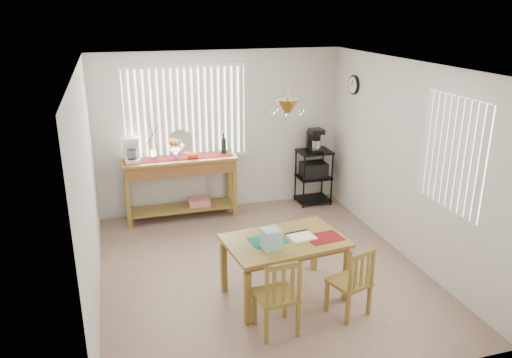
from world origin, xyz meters
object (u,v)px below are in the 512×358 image
object	(u,v)px
wire_cart	(314,172)
chair_right	(351,282)
chair_left	(278,296)
dining_table	(285,246)
sideboard	(181,173)
cart_items	(315,140)

from	to	relation	value
wire_cart	chair_right	size ratio (longest dim) A/B	1.14
chair_left	chair_right	world-z (taller)	chair_left
wire_cart	dining_table	world-z (taller)	wire_cart
wire_cart	chair_left	size ratio (longest dim) A/B	1.06
wire_cart	sideboard	bearing A→B (deg)	-179.81
sideboard	cart_items	distance (m)	2.29
chair_left	dining_table	bearing A→B (deg)	65.18
sideboard	chair_left	distance (m)	3.34
wire_cart	chair_left	xyz separation A→B (m)	(-1.76, -3.30, -0.13)
sideboard	cart_items	world-z (taller)	cart_items
sideboard	chair_right	xyz separation A→B (m)	(1.37, -3.21, -0.35)
dining_table	chair_right	world-z (taller)	chair_right
wire_cart	dining_table	xyz separation A→B (m)	(-1.46, -2.63, 0.08)
wire_cart	cart_items	xyz separation A→B (m)	(0.00, 0.01, 0.55)
cart_items	dining_table	bearing A→B (deg)	-118.88
chair_left	chair_right	bearing A→B (deg)	5.08
sideboard	dining_table	world-z (taller)	sideboard
cart_items	chair_right	size ratio (longest dim) A/B	0.47
chair_right	cart_items	bearing A→B (deg)	74.52
cart_items	dining_table	xyz separation A→B (m)	(-1.46, -2.64, -0.47)
wire_cart	chair_right	bearing A→B (deg)	-105.52
sideboard	wire_cart	xyz separation A→B (m)	(2.26, 0.01, -0.19)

